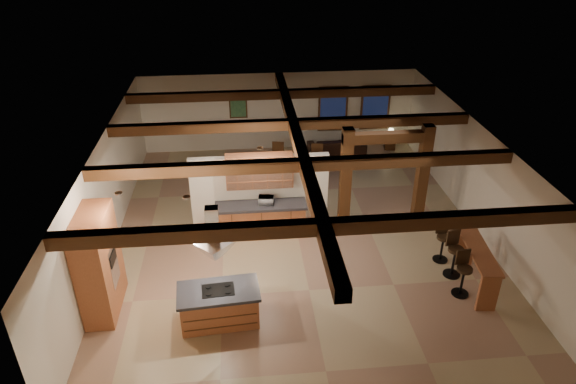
{
  "coord_description": "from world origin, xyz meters",
  "views": [
    {
      "loc": [
        -1.44,
        -11.99,
        7.94
      ],
      "look_at": [
        -0.21,
        0.5,
        1.06
      ],
      "focal_mm": 32.0,
      "sensor_mm": 36.0,
      "label": 1
    }
  ],
  "objects_px": {
    "dining_table": "(296,171)",
    "kitchen_island": "(219,305)",
    "sofa": "(337,146)",
    "bar_counter": "(478,262)"
  },
  "relations": [
    {
      "from": "kitchen_island",
      "to": "sofa",
      "type": "distance_m",
      "value": 9.5
    },
    {
      "from": "sofa",
      "to": "bar_counter",
      "type": "height_order",
      "value": "bar_counter"
    },
    {
      "from": "dining_table",
      "to": "kitchen_island",
      "type": "bearing_deg",
      "value": -130.65
    },
    {
      "from": "kitchen_island",
      "to": "sofa",
      "type": "height_order",
      "value": "kitchen_island"
    },
    {
      "from": "sofa",
      "to": "bar_counter",
      "type": "relative_size",
      "value": 1.07
    },
    {
      "from": "dining_table",
      "to": "bar_counter",
      "type": "height_order",
      "value": "bar_counter"
    },
    {
      "from": "kitchen_island",
      "to": "sofa",
      "type": "bearing_deg",
      "value": 64.08
    },
    {
      "from": "kitchen_island",
      "to": "dining_table",
      "type": "relative_size",
      "value": 1.05
    },
    {
      "from": "sofa",
      "to": "bar_counter",
      "type": "bearing_deg",
      "value": 100.88
    },
    {
      "from": "sofa",
      "to": "dining_table",
      "type": "bearing_deg",
      "value": 45.28
    }
  ]
}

